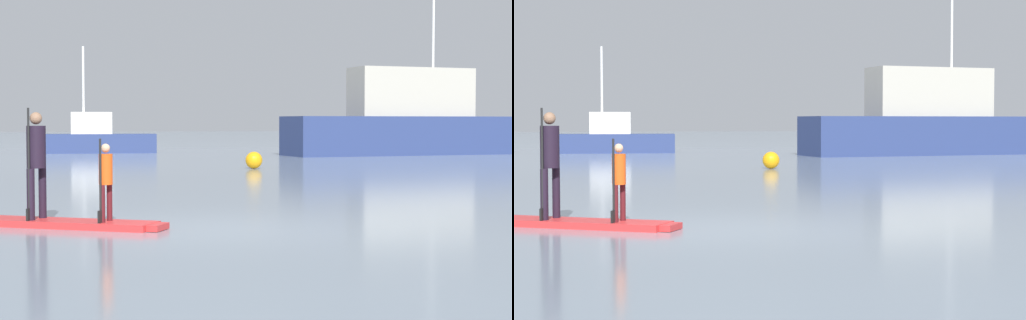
% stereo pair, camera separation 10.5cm
% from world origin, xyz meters
% --- Properties ---
extents(ground_plane, '(240.00, 240.00, 0.00)m').
position_xyz_m(ground_plane, '(0.00, 0.00, 0.00)').
color(ground_plane, gray).
extents(paddleboard_near, '(3.04, 2.46, 0.10)m').
position_xyz_m(paddleboard_near, '(-2.15, 1.09, 0.05)').
color(paddleboard_near, red).
rests_on(paddleboard_near, ground).
extents(paddler_adult, '(0.39, 0.43, 1.64)m').
position_xyz_m(paddler_adult, '(-2.41, 1.28, 1.01)').
color(paddler_adult, black).
rests_on(paddler_adult, paddleboard_near).
extents(paddler_child_solo, '(0.29, 0.34, 1.20)m').
position_xyz_m(paddler_child_solo, '(-1.51, 0.60, 0.73)').
color(paddler_child_solo, '#4C1419').
rests_on(paddler_child_solo, paddleboard_near).
extents(fishing_boat_white_large, '(12.47, 2.84, 9.92)m').
position_xyz_m(fishing_boat_white_large, '(17.07, 23.54, 1.47)').
color(fishing_boat_white_large, navy).
rests_on(fishing_boat_white_large, ground).
extents(motor_boat_small_navy, '(5.86, 2.55, 5.22)m').
position_xyz_m(motor_boat_small_navy, '(3.44, 30.57, 0.71)').
color(motor_boat_small_navy, navy).
rests_on(motor_boat_small_navy, ground).
extents(mooring_buoy_mid, '(0.56, 0.56, 0.56)m').
position_xyz_m(mooring_buoy_mid, '(5.89, 14.64, 0.28)').
color(mooring_buoy_mid, orange).
rests_on(mooring_buoy_mid, ground).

